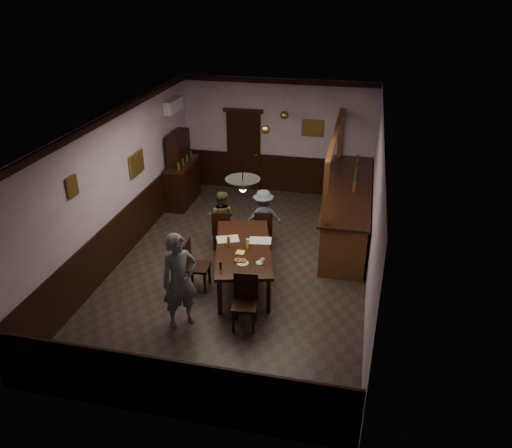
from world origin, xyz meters
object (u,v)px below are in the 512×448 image
(soda_can, at_px, (248,246))
(sideboard, at_px, (182,175))
(chair_side, at_px, (193,263))
(pendant_brass_far, at_px, (284,115))
(pendant_iron, at_px, (243,185))
(person_seated_right, at_px, (263,217))
(bar_counter, at_px, (348,208))
(dining_table, at_px, (243,250))
(coffee_cup, at_px, (262,261))
(person_standing, at_px, (180,281))
(chair_near, at_px, (245,299))
(person_seated_left, at_px, (221,218))
(pendant_brass_mid, at_px, (265,129))
(chair_far_left, at_px, (221,228))
(chair_far_right, at_px, (263,228))

(soda_can, distance_m, sideboard, 4.15)
(chair_side, height_order, soda_can, chair_side)
(pendant_brass_far, bearing_deg, pendant_iron, -88.88)
(person_seated_right, xyz_separation_m, bar_counter, (1.76, 0.87, -0.02))
(dining_table, xyz_separation_m, coffee_cup, (0.47, -0.49, 0.11))
(chair_side, height_order, person_standing, person_standing)
(chair_near, relative_size, pendant_iron, 1.18)
(chair_side, distance_m, sideboard, 3.98)
(soda_can, bearing_deg, bar_counter, 56.34)
(person_seated_left, xyz_separation_m, pendant_brass_mid, (0.74, 1.06, 1.69))
(sideboard, distance_m, pendant_brass_far, 2.99)
(person_seated_left, bearing_deg, person_seated_right, -162.24)
(chair_far_left, bearing_deg, chair_side, 70.61)
(chair_near, distance_m, sideboard, 5.30)
(chair_side, bearing_deg, chair_far_left, -7.00)
(chair_far_left, distance_m, soda_can, 1.50)
(pendant_brass_mid, bearing_deg, pendant_brass_far, 81.03)
(sideboard, relative_size, pendant_iron, 2.33)
(chair_side, distance_m, person_seated_left, 1.80)
(pendant_brass_mid, bearing_deg, person_seated_left, -124.79)
(person_seated_right, height_order, pendant_brass_mid, pendant_brass_mid)
(dining_table, bearing_deg, person_seated_right, 88.36)
(bar_counter, bearing_deg, pendant_iron, -116.20)
(sideboard, bearing_deg, pendant_brass_mid, -19.04)
(dining_table, height_order, person_seated_left, person_seated_left)
(pendant_iron, bearing_deg, coffee_cup, 46.90)
(soda_can, relative_size, bar_counter, 0.03)
(chair_far_left, height_order, chair_far_right, chair_far_left)
(soda_can, bearing_deg, person_seated_left, 122.69)
(chair_side, relative_size, coffee_cup, 12.13)
(person_standing, bearing_deg, pendant_brass_far, 38.89)
(person_seated_left, relative_size, person_seated_right, 0.99)
(chair_far_right, height_order, soda_can, chair_far_right)
(coffee_cup, distance_m, pendant_iron, 1.57)
(bar_counter, height_order, pendant_brass_far, pendant_brass_far)
(dining_table, height_order, pendant_iron, pendant_iron)
(chair_far_right, distance_m, sideboard, 3.16)
(chair_far_left, height_order, person_standing, person_standing)
(coffee_cup, relative_size, soda_can, 0.67)
(chair_far_right, bearing_deg, chair_far_left, 5.27)
(chair_far_left, relative_size, pendant_brass_far, 1.11)
(dining_table, relative_size, chair_far_right, 2.70)
(dining_table, xyz_separation_m, person_standing, (-0.70, -1.47, 0.16))
(person_seated_left, relative_size, pendant_iron, 1.53)
(pendant_brass_far, bearing_deg, person_seated_left, -111.94)
(coffee_cup, height_order, pendant_brass_mid, pendant_brass_mid)
(bar_counter, xyz_separation_m, pendant_brass_mid, (-1.89, -0.04, 1.70))
(chair_far_left, height_order, chair_near, chair_near)
(coffee_cup, xyz_separation_m, sideboard, (-2.87, 3.74, -0.06))
(chair_near, height_order, person_seated_left, person_seated_left)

